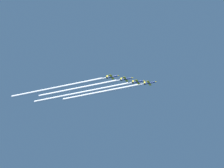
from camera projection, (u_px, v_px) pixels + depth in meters
The scene contains 8 objects.
jet_lead at pixel (150, 83), 499.73m from camera, with size 7.50×10.92×2.62m.
jet_second_echelon at pixel (138, 82), 495.06m from camera, with size 7.50×10.92×2.62m.
jet_third_echelon at pixel (127, 79), 489.67m from camera, with size 7.50×10.92×2.62m.
jet_fourth_echelon at pixel (113, 77), 485.25m from camera, with size 7.50×10.92×2.62m.
smoke_trail_lead at pixel (103, 92), 511.97m from camera, with size 2.01×67.96×2.01m.
smoke_trail_second_echelon at pixel (82, 93), 509.64m from camera, with size 2.01×82.88×2.01m.
smoke_trail_third_echelon at pixel (79, 88), 501.90m from camera, with size 2.01×67.95×2.01m.
smoke_trail_fourth_echelon at pixel (58, 88), 499.30m from camera, with size 2.01×79.52×2.01m.
Camera 1 is at (400.47, 140.31, 2.31)m, focal length 104.99 mm.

